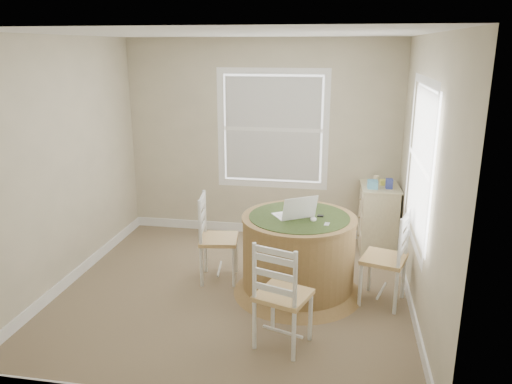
# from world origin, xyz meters

# --- Properties ---
(room) EXTENTS (3.64, 3.64, 2.64)m
(room) POSITION_xyz_m (0.17, 0.16, 1.30)
(room) COLOR #7C6B4F
(room) RESTS_ON ground
(round_table) EXTENTS (1.35, 1.35, 0.84)m
(round_table) POSITION_xyz_m (0.66, 0.15, 0.45)
(round_table) COLOR olive
(round_table) RESTS_ON ground
(chair_left) EXTENTS (0.46, 0.47, 0.95)m
(chair_left) POSITION_xyz_m (-0.22, 0.30, 0.47)
(chair_left) COLOR white
(chair_left) RESTS_ON ground
(chair_near) EXTENTS (0.53, 0.51, 0.95)m
(chair_near) POSITION_xyz_m (0.62, -0.84, 0.47)
(chair_near) COLOR white
(chair_near) RESTS_ON ground
(chair_right) EXTENTS (0.50, 0.52, 0.95)m
(chair_right) POSITION_xyz_m (1.51, 0.08, 0.47)
(chair_right) COLOR white
(chair_right) RESTS_ON ground
(laptop) EXTENTS (0.48, 0.47, 0.25)m
(laptop) POSITION_xyz_m (0.61, 0.14, 0.87)
(laptop) COLOR white
(laptop) RESTS_ON round_table
(mouse) EXTENTS (0.08, 0.11, 0.04)m
(mouse) POSITION_xyz_m (0.81, 0.06, 0.85)
(mouse) COLOR white
(mouse) RESTS_ON round_table
(phone) EXTENTS (0.06, 0.09, 0.02)m
(phone) POSITION_xyz_m (0.94, -0.04, 0.84)
(phone) COLOR #B7BABF
(phone) RESTS_ON round_table
(keys) EXTENTS (0.07, 0.06, 0.02)m
(keys) POSITION_xyz_m (0.87, 0.18, 0.84)
(keys) COLOR black
(keys) RESTS_ON round_table
(corner_chest) EXTENTS (0.50, 0.64, 0.83)m
(corner_chest) POSITION_xyz_m (1.54, 1.49, 0.42)
(corner_chest) COLOR beige
(corner_chest) RESTS_ON ground
(tissue_box) EXTENTS (0.13, 0.13, 0.10)m
(tissue_box) POSITION_xyz_m (1.43, 1.35, 0.88)
(tissue_box) COLOR #5DABD6
(tissue_box) RESTS_ON corner_chest
(box_yellow) EXTENTS (0.15, 0.11, 0.06)m
(box_yellow) POSITION_xyz_m (1.62, 1.56, 0.86)
(box_yellow) COLOR #E1DA4F
(box_yellow) RESTS_ON corner_chest
(box_blue) EXTENTS (0.08, 0.08, 0.12)m
(box_blue) POSITION_xyz_m (1.64, 1.38, 0.89)
(box_blue) COLOR #333F99
(box_blue) RESTS_ON corner_chest
(cup_cream) EXTENTS (0.07, 0.07, 0.09)m
(cup_cream) POSITION_xyz_m (1.49, 1.66, 0.88)
(cup_cream) COLOR beige
(cup_cream) RESTS_ON corner_chest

